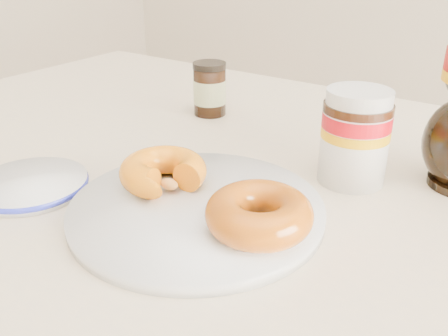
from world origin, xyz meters
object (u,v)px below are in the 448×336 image
Objects in this scene: dark_jar at (210,89)px; blue_rim_saucer at (31,184)px; donut_whole at (259,214)px; nutella_jar at (355,133)px; donut_bitten at (163,171)px; plate at (197,209)px; dining_table at (268,258)px.

dark_jar is 0.65× the size of blue_rim_saucer.
donut_whole is 0.91× the size of nutella_jar.
donut_whole is at bearing -96.84° from nutella_jar.
nutella_jar is (0.16, 0.16, 0.03)m from donut_bitten.
donut_whole is (0.08, -0.01, 0.02)m from plate.
donut_bitten is 0.28m from dark_jar.
plate is 2.75× the size of donut_bitten.
nutella_jar is at bearing 36.54° from donut_bitten.
plate is at bearing -56.19° from dark_jar.
donut_bitten is 0.16m from blue_rim_saucer.
donut_bitten is 0.74× the size of blue_rim_saucer.
plate is 0.08m from donut_whole.
blue_rim_saucer is at bearing -158.64° from donut_bitten.
donut_bitten is at bearing 29.75° from blue_rim_saucer.
plate is at bearing -120.67° from nutella_jar.
dining_table is at bearing 112.58° from donut_whole.
dining_table is at bearing 61.05° from plate.
donut_whole reaches higher than dining_table.
donut_bitten is (-0.10, -0.07, 0.11)m from dining_table.
nutella_jar reaches higher than dark_jar.
donut_whole is 0.18m from nutella_jar.
nutella_jar is (0.10, 0.17, 0.05)m from plate.
plate is 2.39× the size of nutella_jar.
dark_jar is (-0.12, 0.26, 0.01)m from donut_bitten.
plate is (-0.04, -0.08, 0.09)m from dining_table.
dark_jar reaches higher than plate.
dark_jar is at bearing 160.53° from nutella_jar.
donut_bitten is (-0.06, 0.01, 0.02)m from plate.
plate is 2.61× the size of donut_whole.
dark_jar reaches higher than dining_table.
donut_bitten is at bearing -146.66° from dining_table.
dining_table is 16.58× the size of dark_jar.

